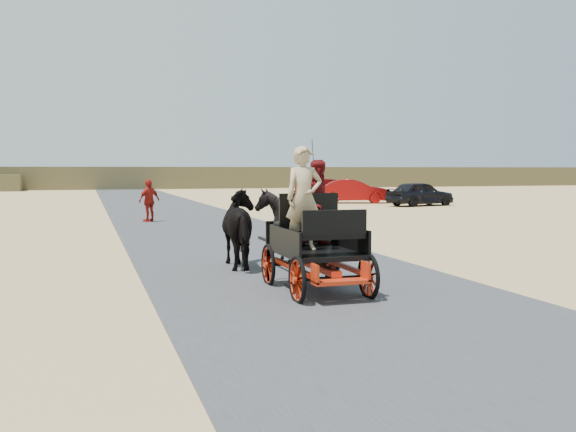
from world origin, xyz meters
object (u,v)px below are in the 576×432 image
object	(u,v)px
pedestrian	(149,201)
car_a	(420,194)
horse_right	(293,227)
car_d	(353,189)
car_b	(354,191)
car_c	(330,189)
carriage	(316,270)
horse_left	(244,228)

from	to	relation	value
pedestrian	car_a	size ratio (longest dim) A/B	0.41
pedestrian	car_a	world-z (taller)	pedestrian
horse_right	car_a	distance (m)	24.37
car_d	horse_right	bearing A→B (deg)	169.43
car_b	car_c	bearing A→B (deg)	16.64
horse_right	car_b	world-z (taller)	horse_right
horse_right	car_c	world-z (taller)	horse_right
pedestrian	car_d	distance (m)	28.07
carriage	car_d	size ratio (longest dim) A/B	0.58
car_b	car_c	size ratio (longest dim) A/B	0.89
carriage	horse_right	size ratio (longest dim) A/B	1.41
horse_left	car_c	size ratio (longest dim) A/B	0.39
pedestrian	horse_right	bearing A→B (deg)	63.66
carriage	horse_left	world-z (taller)	horse_left
car_a	car_b	distance (m)	4.73
horse_right	horse_left	bearing A→B (deg)	0.00
horse_right	car_b	bearing A→B (deg)	-116.26
pedestrian	car_c	world-z (taller)	pedestrian
horse_left	pedestrian	world-z (taller)	pedestrian
horse_right	car_a	size ratio (longest dim) A/B	0.40
carriage	car_a	bearing A→B (deg)	57.07
carriage	car_b	world-z (taller)	car_b
carriage	car_a	world-z (taller)	car_a
car_b	car_c	world-z (taller)	car_b
horse_right	car_c	size ratio (longest dim) A/B	0.33
car_a	pedestrian	bearing A→B (deg)	100.16
car_d	pedestrian	bearing A→B (deg)	154.46
horse_left	car_a	size ratio (longest dim) A/B	0.48
carriage	horse_right	distance (m)	3.09
horse_left	car_a	xyz separation A→B (m)	(15.31, 19.80, -0.13)
car_a	car_b	size ratio (longest dim) A/B	0.93
horse_right	car_d	world-z (taller)	horse_right
car_b	car_c	xyz separation A→B (m)	(0.05, 4.12, -0.01)
carriage	pedestrian	distance (m)	15.96
carriage	horse_left	xyz separation A→B (m)	(-0.55, 3.00, 0.49)
car_a	car_c	world-z (taller)	car_c
carriage	pedestrian	xyz separation A→B (m)	(-1.36, 15.90, 0.50)
car_b	car_d	size ratio (longest dim) A/B	1.09
car_c	car_d	bearing A→B (deg)	-37.13
car_d	horse_left	bearing A→B (deg)	167.95
car_a	car_b	world-z (taller)	car_b
horse_left	car_d	bearing A→B (deg)	-116.85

